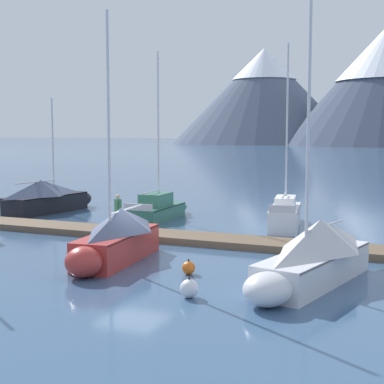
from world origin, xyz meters
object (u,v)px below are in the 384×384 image
sailboat_far_berth (286,213)px  person_on_dock (118,210)px  sailboat_mid_dock_port (159,208)px  sailboat_outer_slip (313,255)px  mooring_buoy_inner_mooring (189,268)px  sailboat_nearest_berth (48,197)px  sailboat_mid_dock_starboard (116,237)px  mooring_buoy_channel_marker (189,289)px

sailboat_far_berth → person_on_dock: sailboat_far_berth is taller
sailboat_mid_dock_port → sailboat_outer_slip: 15.36m
mooring_buoy_inner_mooring → sailboat_mid_dock_port: bearing=120.4°
sailboat_mid_dock_port → person_on_dock: (0.69, -5.81, 0.69)m
sailboat_far_berth → sailboat_outer_slip: size_ratio=1.01×
sailboat_mid_dock_port → mooring_buoy_inner_mooring: (6.62, -11.27, -0.34)m
sailboat_nearest_berth → sailboat_far_berth: (14.64, 0.30, -0.26)m
sailboat_nearest_berth → person_on_dock: (8.08, -5.54, 0.32)m
sailboat_outer_slip → sailboat_mid_dock_port: bearing=134.7°
sailboat_far_berth → mooring_buoy_inner_mooring: bearing=-93.2°
sailboat_nearest_berth → sailboat_mid_dock_starboard: (10.73, -10.32, 0.02)m
sailboat_nearest_berth → sailboat_outer_slip: sailboat_outer_slip is taller
mooring_buoy_channel_marker → mooring_buoy_inner_mooring: 2.84m
sailboat_mid_dock_port → mooring_buoy_inner_mooring: 13.07m
sailboat_far_berth → mooring_buoy_channel_marker: size_ratio=14.64×
sailboat_mid_dock_port → sailboat_mid_dock_starboard: bearing=-72.5°
sailboat_mid_dock_starboard → mooring_buoy_inner_mooring: bearing=-11.8°
mooring_buoy_channel_marker → sailboat_mid_dock_starboard: bearing=143.3°
sailboat_nearest_berth → mooring_buoy_inner_mooring: (14.00, -11.00, -0.71)m
sailboat_far_berth → sailboat_outer_slip: sailboat_far_berth is taller
sailboat_mid_dock_port → sailboat_outer_slip: (10.80, -10.91, 0.40)m
sailboat_nearest_berth → sailboat_mid_dock_starboard: 14.89m
sailboat_mid_dock_port → mooring_buoy_inner_mooring: size_ratio=17.32×
mooring_buoy_inner_mooring → mooring_buoy_channel_marker: bearing=-66.5°
sailboat_outer_slip → mooring_buoy_inner_mooring: sailboat_outer_slip is taller
sailboat_mid_dock_port → mooring_buoy_channel_marker: bearing=-60.8°
sailboat_far_berth → sailboat_mid_dock_starboard: bearing=-110.2°
sailboat_mid_dock_port → sailboat_outer_slip: sailboat_mid_dock_port is taller
sailboat_mid_dock_port → mooring_buoy_inner_mooring: bearing=-59.6°
sailboat_mid_dock_starboard → sailboat_far_berth: 11.32m
sailboat_mid_dock_starboard → person_on_dock: sailboat_mid_dock_starboard is taller
sailboat_mid_dock_starboard → sailboat_nearest_berth: bearing=136.1°
sailboat_nearest_berth → mooring_buoy_inner_mooring: 17.82m
sailboat_far_berth → person_on_dock: 8.80m
sailboat_mid_dock_port → person_on_dock: size_ratio=5.49×
mooring_buoy_inner_mooring → sailboat_far_berth: bearing=86.8°
sailboat_outer_slip → sailboat_mid_dock_starboard: bearing=177.5°
sailboat_mid_dock_port → sailboat_mid_dock_starboard: 11.11m
sailboat_mid_dock_starboard → sailboat_mid_dock_port: bearing=107.5°
sailboat_mid_dock_port → mooring_buoy_channel_marker: 15.90m
sailboat_mid_dock_port → sailboat_far_berth: sailboat_far_berth is taller
sailboat_nearest_berth → sailboat_mid_dock_port: sailboat_mid_dock_port is taller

